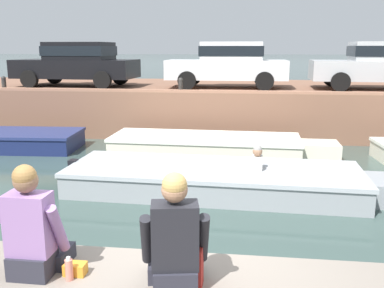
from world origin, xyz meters
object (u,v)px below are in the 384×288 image
mooring_bollard_west (4,82)px  person_seated_left (33,232)px  car_centre_silver (383,63)px  bottle_drink (69,269)px  car_left_inner_white (228,63)px  backpack_on_ledge (185,267)px  person_seated_right (175,244)px  mooring_bollard_mid (181,84)px  motorboat_passing (227,180)px  car_leftmost_black (78,62)px  boat_moored_central_cream (214,145)px

mooring_bollard_west → person_seated_left: 11.80m
car_centre_silver → bottle_drink: bearing=-116.3°
car_left_inner_white → backpack_on_ledge: (0.17, -11.75, -1.21)m
mooring_bollard_west → backpack_on_ledge: 12.56m
car_left_inner_white → person_seated_right: 11.82m
car_left_inner_white → mooring_bollard_mid: (-1.40, -1.63, -0.61)m
mooring_bollard_west → person_seated_right: 12.53m
mooring_bollard_mid → car_left_inner_white: bearing=49.3°
car_centre_silver → car_left_inner_white: bearing=180.0°
mooring_bollard_mid → backpack_on_ledge: (1.56, -10.12, -0.60)m
motorboat_passing → bottle_drink: 5.39m
mooring_bollard_west → car_leftmost_black: bearing=40.5°
boat_moored_central_cream → motorboat_passing: (0.49, -3.12, 0.00)m
mooring_bollard_mid → person_seated_right: mooring_bollard_mid is taller
motorboat_passing → bottle_drink: (-1.08, -5.21, 0.82)m
motorboat_passing → car_centre_silver: bearing=54.2°
motorboat_passing → mooring_bollard_mid: (-1.69, 4.94, 1.50)m
person_seated_left → backpack_on_ledge: size_ratio=2.37×
mooring_bollard_mid → person_seated_left: bearing=-88.4°
boat_moored_central_cream → motorboat_passing: 3.15m
motorboat_passing → mooring_bollard_mid: size_ratio=16.05×
mooring_bollard_west → person_seated_right: size_ratio=0.46×
boat_moored_central_cream → car_centre_silver: bearing=33.4°
boat_moored_central_cream → bottle_drink: size_ratio=30.01×
person_seated_left → bottle_drink: (0.33, -0.08, -0.28)m
car_centre_silver → person_seated_left: (-6.15, -11.70, -1.01)m
person_seated_left → bottle_drink: 0.44m
mooring_bollard_west → person_seated_left: (6.13, -10.08, -0.40)m
person_seated_left → car_leftmost_black: bearing=109.9°
boat_moored_central_cream → bottle_drink: bearing=-94.0°
car_left_inner_white → backpack_on_ledge: car_left_inner_white is taller
mooring_bollard_mid → person_seated_left: mooring_bollard_mid is taller
car_centre_silver → boat_moored_central_cream: bearing=-146.6°
backpack_on_ledge → mooring_bollard_mid: bearing=98.8°
motorboat_passing → backpack_on_ledge: 5.26m
car_left_inner_white → mooring_bollard_mid: 2.23m
mooring_bollard_mid → person_seated_left: 10.09m
car_leftmost_black → car_left_inner_white: size_ratio=1.06×
person_seated_right → car_leftmost_black: bearing=114.8°
person_seated_right → backpack_on_ledge: size_ratio=2.37×
car_left_inner_white → bottle_drink: car_left_inner_white is taller
motorboat_passing → boat_moored_central_cream: bearing=99.0°
boat_moored_central_cream → car_leftmost_black: size_ratio=1.41×
car_left_inner_white → mooring_bollard_west: car_left_inner_white is taller
motorboat_passing → car_left_inner_white: size_ratio=1.76×
car_centre_silver → person_seated_right: 12.80m
car_centre_silver → backpack_on_ledge: car_centre_silver is taller
motorboat_passing → mooring_bollard_west: (-7.54, 4.94, 1.50)m
boat_moored_central_cream → mooring_bollard_mid: bearing=123.2°
mooring_bollard_west → car_left_inner_white: bearing=12.6°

